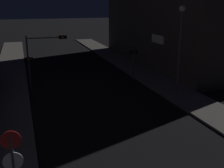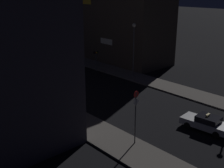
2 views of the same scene
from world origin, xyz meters
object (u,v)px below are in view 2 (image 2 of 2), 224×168
object	(u,v)px
street_lamp_far_block	(134,42)
traffic_light_overhead	(37,56)
traffic_light_left_kerb	(37,70)
traffic_light_right_kerb	(96,56)
taxi	(206,123)
sign_pole_left	(136,113)

from	to	relation	value
street_lamp_far_block	traffic_light_overhead	bearing A→B (deg)	143.00
traffic_light_left_kerb	traffic_light_right_kerb	world-z (taller)	traffic_light_left_kerb
traffic_light_overhead	traffic_light_left_kerb	bearing A→B (deg)	-120.53
taxi	sign_pole_left	world-z (taller)	sign_pole_left
traffic_light_right_kerb	sign_pole_left	xyz separation A→B (m)	(-11.75, -19.48, 0.56)
street_lamp_far_block	traffic_light_right_kerb	bearing A→B (deg)	101.64
sign_pole_left	street_lamp_far_block	world-z (taller)	street_lamp_far_block
traffic_light_left_kerb	sign_pole_left	distance (m)	18.21
taxi	traffic_light_overhead	size ratio (longest dim) A/B	0.94
traffic_light_left_kerb	traffic_light_right_kerb	xyz separation A→B (m)	(10.70, 1.31, -0.10)
taxi	sign_pole_left	distance (m)	7.48
traffic_light_right_kerb	street_lamp_far_block	xyz separation A→B (m)	(1.36, -6.59, 2.97)
traffic_light_left_kerb	street_lamp_far_block	size ratio (longest dim) A/B	0.44
taxi	street_lamp_far_block	distance (m)	17.35
taxi	traffic_light_left_kerb	world-z (taller)	traffic_light_left_kerb
traffic_light_overhead	traffic_light_right_kerb	distance (m)	9.33
traffic_light_left_kerb	street_lamp_far_block	bearing A→B (deg)	-23.66
taxi	traffic_light_overhead	distance (m)	23.90
traffic_light_right_kerb	street_lamp_far_block	bearing A→B (deg)	-78.36
traffic_light_left_kerb	traffic_light_right_kerb	distance (m)	10.78
traffic_light_left_kerb	sign_pole_left	bearing A→B (deg)	-93.29
taxi	traffic_light_right_kerb	xyz separation A→B (m)	(5.07, 22.05, 1.60)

